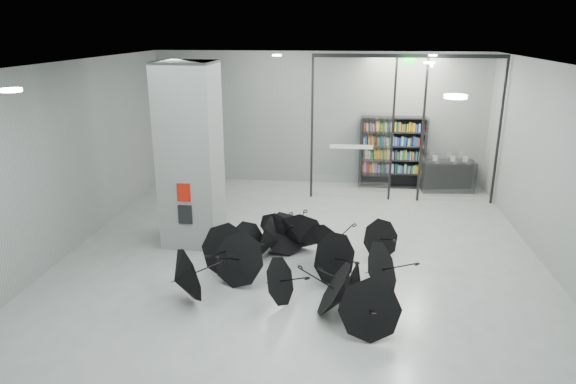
# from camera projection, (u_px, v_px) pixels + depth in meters

# --- Properties ---
(room) EXTENTS (14.00, 14.02, 4.01)m
(room) POSITION_uv_depth(u_px,v_px,m) (295.00, 139.00, 8.81)
(room) COLOR gray
(room) RESTS_ON ground
(column) EXTENTS (1.20, 1.20, 4.00)m
(column) POSITION_uv_depth(u_px,v_px,m) (191.00, 155.00, 11.24)
(column) COLOR slate
(column) RESTS_ON ground
(fire_cabinet) EXTENTS (0.28, 0.04, 0.38)m
(fire_cabinet) POSITION_uv_depth(u_px,v_px,m) (184.00, 192.00, 10.85)
(fire_cabinet) COLOR #A50A07
(fire_cabinet) RESTS_ON column
(info_panel) EXTENTS (0.30, 0.03, 0.42)m
(info_panel) POSITION_uv_depth(u_px,v_px,m) (185.00, 215.00, 11.00)
(info_panel) COLOR black
(info_panel) RESTS_ON column
(exit_sign) EXTENTS (0.30, 0.06, 0.15)m
(exit_sign) POSITION_uv_depth(u_px,v_px,m) (409.00, 61.00, 13.26)
(exit_sign) COLOR #0CE533
(exit_sign) RESTS_ON room
(glass_partition) EXTENTS (5.06, 0.08, 4.00)m
(glass_partition) POSITION_uv_depth(u_px,v_px,m) (404.00, 123.00, 13.95)
(glass_partition) COLOR silver
(glass_partition) RESTS_ON ground
(bookshelf) EXTENTS (1.96, 0.44, 2.15)m
(bookshelf) POSITION_uv_depth(u_px,v_px,m) (392.00, 152.00, 15.49)
(bookshelf) COLOR black
(bookshelf) RESTS_ON ground
(shop_counter) EXTENTS (1.58, 0.77, 0.91)m
(shop_counter) POSITION_uv_depth(u_px,v_px,m) (448.00, 176.00, 15.27)
(shop_counter) COLOR black
(shop_counter) RESTS_ON ground
(umbrella_cluster) EXTENTS (4.68, 4.27, 1.28)m
(umbrella_cluster) POSITION_uv_depth(u_px,v_px,m) (296.00, 265.00, 9.90)
(umbrella_cluster) COLOR black
(umbrella_cluster) RESTS_ON ground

